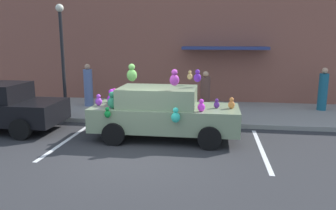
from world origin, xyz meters
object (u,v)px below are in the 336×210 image
at_px(plush_covered_car, 163,112).
at_px(teddy_bear_on_sidewalk, 173,108).
at_px(pedestrian_walking_past, 323,91).
at_px(street_lamp_post, 62,49).
at_px(pedestrian_by_lamp, 88,87).
at_px(pedestrian_near_shopfront, 205,96).

relative_size(plush_covered_car, teddy_bear_on_sidewalk, 5.93).
bearing_deg(pedestrian_walking_past, street_lamp_post, -167.10).
distance_m(pedestrian_walking_past, pedestrian_by_lamp, 9.49).
xyz_separation_m(teddy_bear_on_sidewalk, pedestrian_by_lamp, (-3.79, 1.51, 0.48)).
bearing_deg(pedestrian_walking_past, teddy_bear_on_sidewalk, -160.62).
xyz_separation_m(street_lamp_post, pedestrian_by_lamp, (0.21, 1.73, -1.62)).
distance_m(pedestrian_near_shopfront, pedestrian_walking_past, 4.86).
xyz_separation_m(pedestrian_near_shopfront, pedestrian_by_lamp, (-4.92, 1.18, 0.06)).
bearing_deg(teddy_bear_on_sidewalk, street_lamp_post, -176.87).
relative_size(street_lamp_post, pedestrian_near_shopfront, 2.43).
bearing_deg(teddy_bear_on_sidewalk, pedestrian_walking_past, 19.38).
relative_size(pedestrian_near_shopfront, pedestrian_by_lamp, 0.93).
xyz_separation_m(street_lamp_post, pedestrian_near_shopfront, (5.13, 0.55, -1.67)).
relative_size(pedestrian_near_shopfront, pedestrian_walking_past, 0.97).
bearing_deg(pedestrian_walking_past, pedestrian_near_shopfront, -159.85).
distance_m(teddy_bear_on_sidewalk, pedestrian_walking_past, 6.05).
height_order(teddy_bear_on_sidewalk, street_lamp_post, street_lamp_post).
distance_m(street_lamp_post, pedestrian_near_shopfront, 5.43).
xyz_separation_m(pedestrian_walking_past, pedestrian_by_lamp, (-9.48, -0.49, 0.03)).
xyz_separation_m(teddy_bear_on_sidewalk, pedestrian_walking_past, (5.69, 2.00, 0.45)).
height_order(street_lamp_post, pedestrian_near_shopfront, street_lamp_post).
bearing_deg(teddy_bear_on_sidewalk, plush_covered_car, -90.98).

